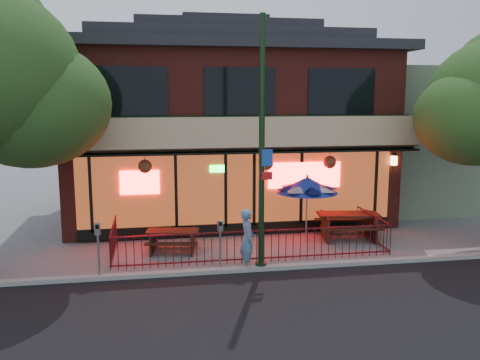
# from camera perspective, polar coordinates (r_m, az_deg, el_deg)

# --- Properties ---
(ground) EXTENTS (80.00, 80.00, 0.00)m
(ground) POSITION_cam_1_polar(r_m,az_deg,el_deg) (15.00, 2.04, -9.46)
(ground) COLOR gray
(ground) RESTS_ON ground
(curb) EXTENTS (80.00, 0.25, 0.12)m
(curb) POSITION_cam_1_polar(r_m,az_deg,el_deg) (14.52, 2.45, -9.86)
(curb) COLOR #999993
(curb) RESTS_ON ground
(restaurant_building) EXTENTS (12.96, 9.49, 8.05)m
(restaurant_building) POSITION_cam_1_polar(r_m,az_deg,el_deg) (21.21, -1.83, 7.47)
(restaurant_building) COLOR maroon
(restaurant_building) RESTS_ON ground
(neighbor_building) EXTENTS (6.00, 7.00, 6.00)m
(neighbor_building) POSITION_cam_1_polar(r_m,az_deg,el_deg) (24.73, 19.19, 4.63)
(neighbor_building) COLOR slate
(neighbor_building) RESTS_ON ground
(patio_fence) EXTENTS (8.44, 2.62, 1.00)m
(patio_fence) POSITION_cam_1_polar(r_m,az_deg,el_deg) (15.28, 1.67, -6.62)
(patio_fence) COLOR #501116
(patio_fence) RESTS_ON ground
(street_light) EXTENTS (0.43, 0.32, 7.00)m
(street_light) POSITION_cam_1_polar(r_m,az_deg,el_deg) (13.90, 2.46, 2.38)
(street_light) COLOR black
(street_light) RESTS_ON ground
(picnic_table_left) EXTENTS (1.79, 1.47, 0.69)m
(picnic_table_left) POSITION_cam_1_polar(r_m,az_deg,el_deg) (16.19, -7.56, -6.42)
(picnic_table_left) COLOR black
(picnic_table_left) RESTS_ON ground
(picnic_table_right) EXTENTS (2.28, 1.88, 0.88)m
(picnic_table_right) POSITION_cam_1_polar(r_m,az_deg,el_deg) (17.84, 12.05, -4.64)
(picnic_table_right) COLOR #342012
(picnic_table_right) RESTS_ON ground
(patio_umbrella) EXTENTS (2.02, 2.02, 2.30)m
(patio_umbrella) POSITION_cam_1_polar(r_m,az_deg,el_deg) (16.81, 7.55, -0.54)
(patio_umbrella) COLOR gray
(patio_umbrella) RESTS_ON ground
(pedestrian) EXTENTS (0.43, 0.64, 1.75)m
(pedestrian) POSITION_cam_1_polar(r_m,az_deg,el_deg) (14.34, 0.84, -6.69)
(pedestrian) COLOR #5481A9
(pedestrian) RESTS_ON ground
(parking_meter_near) EXTENTS (0.16, 0.14, 1.47)m
(parking_meter_near) POSITION_cam_1_polar(r_m,az_deg,el_deg) (14.14, -2.23, -6.43)
(parking_meter_near) COLOR gray
(parking_meter_near) RESTS_ON ground
(parking_meter_far) EXTENTS (0.15, 0.14, 1.56)m
(parking_meter_far) POSITION_cam_1_polar(r_m,az_deg,el_deg) (14.02, -15.66, -6.66)
(parking_meter_far) COLOR gray
(parking_meter_far) RESTS_ON ground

